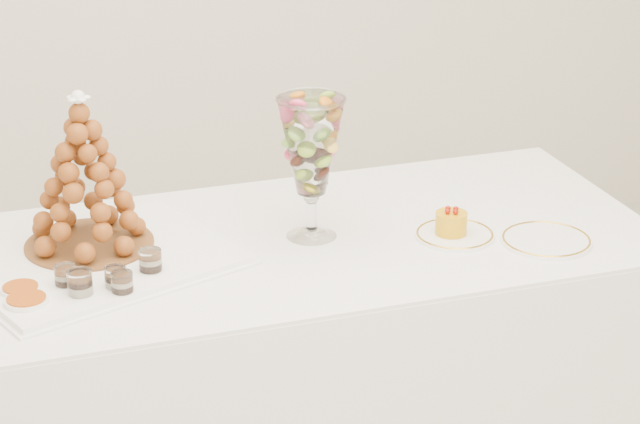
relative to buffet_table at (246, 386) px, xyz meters
name	(u,v)px	position (x,y,z in m)	size (l,w,h in m)	color
buffet_table	(246,386)	(0.00, 0.00, 0.00)	(2.12, 0.87, 0.80)	white
lace_tray	(98,261)	(-0.36, 0.01, 0.41)	(0.61, 0.46, 0.02)	white
macaron_vase	(311,148)	(0.19, 0.01, 0.64)	(0.17, 0.17, 0.37)	white
cake_plate	(455,235)	(0.53, -0.12, 0.41)	(0.20, 0.20, 0.01)	white
spare_plate	(546,241)	(0.73, -0.23, 0.41)	(0.23, 0.23, 0.01)	white
verrine_a	(66,279)	(-0.45, -0.11, 0.44)	(0.05, 0.05, 0.07)	white
verrine_b	(116,281)	(-0.35, -0.16, 0.44)	(0.05, 0.05, 0.07)	white
verrine_c	(151,264)	(-0.25, -0.10, 0.44)	(0.05, 0.05, 0.07)	white
verrine_d	(80,287)	(-0.43, -0.17, 0.44)	(0.06, 0.06, 0.08)	white
verrine_e	(122,286)	(-0.34, -0.19, 0.44)	(0.05, 0.05, 0.07)	white
ramekin_back	(21,293)	(-0.56, -0.11, 0.42)	(0.09, 0.09, 0.03)	white
ramekin_front	(27,305)	(-0.55, -0.18, 0.42)	(0.10, 0.10, 0.03)	white
croquembouche	(84,172)	(-0.37, 0.09, 0.61)	(0.32, 0.32, 0.40)	brown
mousse_cake	(451,223)	(0.52, -0.11, 0.44)	(0.08, 0.08, 0.07)	#D69909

